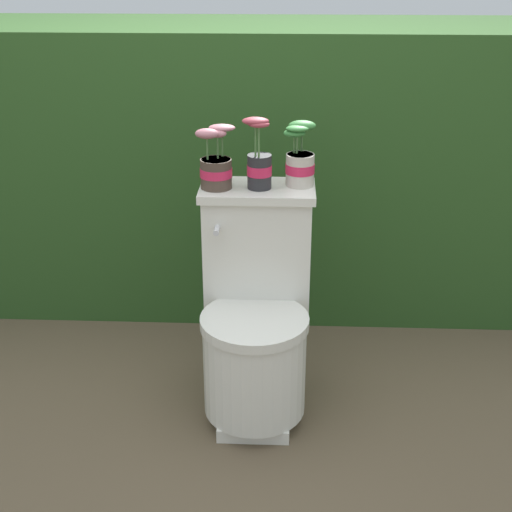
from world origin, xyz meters
name	(u,v)px	position (x,y,z in m)	size (l,w,h in m)	color
ground_plane	(228,419)	(0.00, 0.00, 0.00)	(12.00, 12.00, 0.00)	brown
hedge_backdrop	(244,166)	(0.00, 1.07, 0.64)	(3.51, 0.74, 1.28)	#284C1E
toilet	(256,317)	(0.10, 0.10, 0.37)	(0.41, 0.54, 0.82)	silver
potted_plant_left	(216,165)	(-0.05, 0.23, 0.90)	(0.13, 0.12, 0.22)	#47382D
potted_plant_midleft	(259,163)	(0.10, 0.23, 0.91)	(0.10, 0.10, 0.25)	#262628
potted_plant_middle	(300,160)	(0.24, 0.27, 0.91)	(0.11, 0.12, 0.22)	beige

